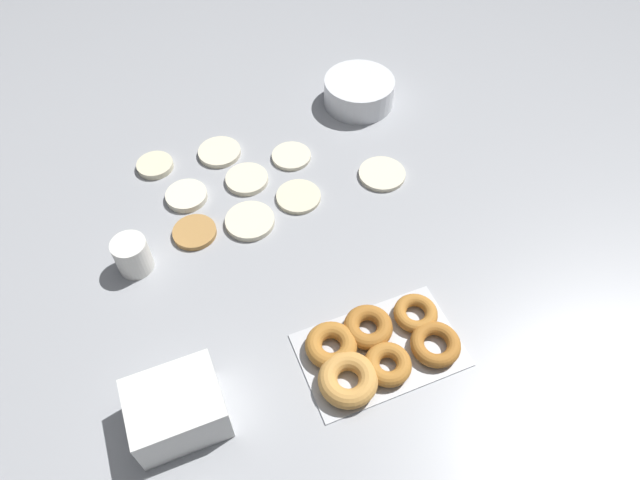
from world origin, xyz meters
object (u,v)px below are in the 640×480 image
pancake_0 (382,174)px  pancake_5 (298,197)px  batter_bowl (359,92)px  pancake_1 (219,152)px  pancake_8 (195,232)px  container_stack (177,409)px  paper_cup (132,255)px  pancake_7 (247,179)px  donut_tray (375,349)px  pancake_3 (291,156)px  pancake_2 (187,196)px  pancake_4 (249,219)px  pancake_6 (155,165)px

pancake_0 → pancake_5: 0.21m
pancake_5 → batter_bowl: size_ratio=0.56×
pancake_1 → pancake_8: same height
container_stack → paper_cup: 0.35m
pancake_7 → batter_bowl: bearing=24.5°
pancake_8 → paper_cup: 0.14m
batter_bowl → container_stack: 0.92m
donut_tray → container_stack: 0.36m
pancake_1 → pancake_3: pancake_1 is taller
batter_bowl → paper_cup: paper_cup is taller
pancake_8 → pancake_2: bearing=85.0°
pancake_1 → pancake_2: bearing=-134.1°
pancake_4 → pancake_0: bearing=3.0°
pancake_5 → paper_cup: paper_cup is taller
donut_tray → pancake_8: bearing=120.5°
donut_tray → batter_bowl: 0.73m
pancake_2 → container_stack: container_stack is taller
pancake_3 → pancake_4: 0.22m
pancake_1 → donut_tray: donut_tray is taller
pancake_2 → pancake_7: bearing=0.0°
pancake_6 → pancake_7: 0.23m
pancake_0 → batter_bowl: batter_bowl is taller
batter_bowl → pancake_5: bearing=-135.8°
pancake_5 → donut_tray: bearing=-90.9°
pancake_3 → pancake_8: 0.31m
pancake_6 → pancake_8: (0.04, -0.23, -0.00)m
pancake_3 → batter_bowl: 0.27m
pancake_2 → donut_tray: (0.23, -0.51, 0.01)m
pancake_5 → donut_tray: size_ratio=0.34×
pancake_5 → container_stack: size_ratio=0.67×
pancake_4 → pancake_5: (0.12, 0.02, -0.00)m
pancake_5 → pancake_8: bearing=-176.8°
pancake_0 → container_stack: container_stack is taller
pancake_4 → pancake_7: same height
pancake_4 → pancake_7: (0.03, 0.12, -0.00)m
pancake_0 → pancake_8: (-0.45, -0.01, 0.00)m
pancake_6 → pancake_4: bearing=-57.4°
pancake_4 → paper_cup: paper_cup is taller
pancake_2 → batter_bowl: size_ratio=0.51×
pancake_1 → paper_cup: paper_cup is taller
pancake_3 → batter_bowl: batter_bowl is taller
pancake_6 → paper_cup: paper_cup is taller
pancake_3 → pancake_7: (-0.12, -0.03, 0.00)m
pancake_2 → pancake_4: bearing=-47.2°
pancake_5 → pancake_7: 0.13m
pancake_3 → paper_cup: 0.45m
pancake_0 → pancake_4: (-0.33, -0.02, 0.00)m
pancake_1 → pancake_2: size_ratio=1.10×
pancake_1 → pancake_0: bearing=-32.7°
pancake_1 → pancake_7: size_ratio=1.03×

